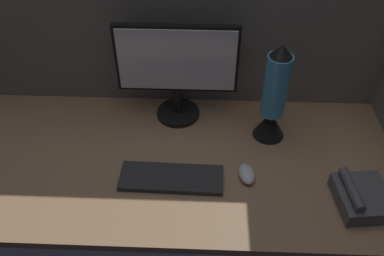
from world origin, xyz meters
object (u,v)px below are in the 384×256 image
object	(u,v)px
keyboard	(171,178)
desk_phone	(361,197)
mouse	(247,174)
lava_lamp	(273,101)
monitor	(177,68)

from	to	relation	value
keyboard	desk_phone	xyz separation A→B (cm)	(64.92, -7.77, 2.19)
mouse	desk_phone	xyz separation A→B (cm)	(37.85, -10.07, 1.49)
lava_lamp	monitor	bearing A→B (deg)	162.57
keyboard	lava_lamp	xyz separation A→B (cm)	(37.13, 25.68, 16.29)
lava_lamp	desk_phone	size ratio (longest dim) A/B	1.98
mouse	lava_lamp	bearing A→B (deg)	57.62
monitor	mouse	bearing A→B (deg)	-52.40
keyboard	mouse	bearing A→B (deg)	6.20
mouse	desk_phone	world-z (taller)	desk_phone
monitor	lava_lamp	bearing A→B (deg)	-17.43
keyboard	lava_lamp	world-z (taller)	lava_lamp
monitor	desk_phone	bearing A→B (deg)	-34.82
mouse	desk_phone	distance (cm)	39.20
monitor	desk_phone	distance (cm)	81.50
desk_phone	monitor	bearing A→B (deg)	145.18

